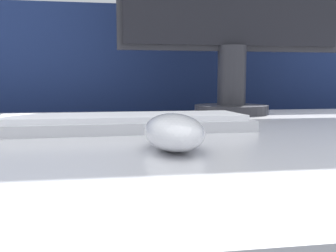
{
  "coord_description": "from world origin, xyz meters",
  "views": [
    {
      "loc": [
        -0.14,
        -0.56,
        0.8
      ],
      "look_at": [
        -0.07,
        -0.11,
        0.74
      ],
      "focal_mm": 42.0,
      "sensor_mm": 36.0,
      "label": 1
    }
  ],
  "objects": [
    {
      "name": "partition_panel",
      "position": [
        0.0,
        0.54,
        0.5
      ],
      "size": [
        5.0,
        0.03,
        1.0
      ],
      "color": "navy",
      "rests_on": "ground_plane"
    },
    {
      "name": "computer_mouse_near",
      "position": [
        -0.07,
        -0.15,
        0.74
      ],
      "size": [
        0.07,
        0.13,
        0.04
      ],
      "rotation": [
        0.0,
        0.0,
        -0.02
      ],
      "color": "white",
      "rests_on": "desk"
    },
    {
      "name": "keyboard",
      "position": [
        -0.11,
        0.03,
        0.73
      ],
      "size": [
        0.39,
        0.13,
        0.02
      ],
      "rotation": [
        0.0,
        0.0,
        0.04
      ],
      "color": "silver",
      "rests_on": "desk"
    }
  ]
}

